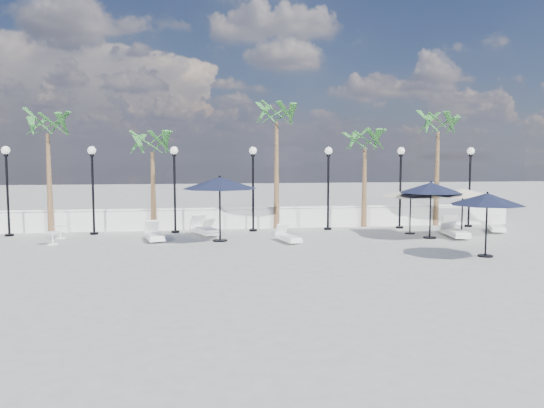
{
  "coord_description": "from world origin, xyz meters",
  "views": [
    {
      "loc": [
        -2.61,
        -17.34,
        3.38
      ],
      "look_at": [
        0.44,
        3.55,
        1.5
      ],
      "focal_mm": 35.0,
      "sensor_mm": 36.0,
      "label": 1
    }
  ],
  "objects": [
    {
      "name": "lounger_6",
      "position": [
        8.55,
        4.27,
        0.23
      ],
      "size": [
        1.02,
        1.9,
        0.68
      ],
      "rotation": [
        0.0,
        0.0,
        -0.25
      ],
      "color": "white",
      "rests_on": "ground"
    },
    {
      "name": "ground",
      "position": [
        0.0,
        0.0,
        0.0
      ],
      "size": [
        100.0,
        100.0,
        0.0
      ],
      "primitive_type": "plane",
      "color": "gray",
      "rests_on": "ground"
    },
    {
      "name": "parasol_navy_mid",
      "position": [
        7.06,
        3.35,
        2.1
      ],
      "size": [
        2.66,
        2.66,
        2.39
      ],
      "color": "black",
      "rests_on": "ground"
    },
    {
      "name": "lounger_5",
      "position": [
        8.19,
        3.35,
        0.26
      ],
      "size": [
        0.94,
        2.12,
        0.77
      ],
      "rotation": [
        0.0,
        0.0,
        -0.14
      ],
      "color": "white",
      "rests_on": "ground"
    },
    {
      "name": "lounger_2",
      "position": [
        -2.23,
        5.56,
        0.25
      ],
      "size": [
        1.34,
        2.11,
        0.75
      ],
      "rotation": [
        0.0,
        0.0,
        0.38
      ],
      "color": "white",
      "rests_on": "ground"
    },
    {
      "name": "side_table_2",
      "position": [
        1.27,
        5.42,
        0.26
      ],
      "size": [
        0.45,
        0.45,
        0.44
      ],
      "color": "white",
      "rests_on": "ground"
    },
    {
      "name": "side_table_0",
      "position": [
        -8.18,
        5.51,
        0.31
      ],
      "size": [
        0.52,
        0.52,
        0.51
      ],
      "color": "white",
      "rests_on": "ground"
    },
    {
      "name": "lamppost_3",
      "position": [
        0.0,
        6.5,
        2.49
      ],
      "size": [
        0.36,
        0.36,
        3.84
      ],
      "color": "black",
      "rests_on": "ground"
    },
    {
      "name": "parasol_cream_sq_b",
      "position": [
        6.75,
        4.67,
        1.93
      ],
      "size": [
        4.17,
        4.17,
        2.09
      ],
      "color": "black",
      "rests_on": "ground"
    },
    {
      "name": "lamppost_6",
      "position": [
        10.5,
        6.5,
        2.49
      ],
      "size": [
        0.36,
        0.36,
        3.84
      ],
      "color": "black",
      "rests_on": "ground"
    },
    {
      "name": "lamppost_2",
      "position": [
        -3.5,
        6.5,
        2.49
      ],
      "size": [
        0.36,
        0.36,
        3.84
      ],
      "color": "black",
      "rests_on": "ground"
    },
    {
      "name": "lounger_7",
      "position": [
        10.87,
        4.74,
        0.24
      ],
      "size": [
        1.29,
        1.97,
        0.71
      ],
      "rotation": [
        0.0,
        0.0,
        -0.41
      ],
      "color": "white",
      "rests_on": "ground"
    },
    {
      "name": "lounger_3",
      "position": [
        -4.26,
        4.31,
        0.23
      ],
      "size": [
        0.96,
        1.91,
        0.68
      ],
      "rotation": [
        0.0,
        0.0,
        0.22
      ],
      "color": "white",
      "rests_on": "ground"
    },
    {
      "name": "parasol_navy_right",
      "position": [
        7.14,
        -0.81,
        1.95
      ],
      "size": [
        2.48,
        2.48,
        2.22
      ],
      "color": "black",
      "rests_on": "ground"
    },
    {
      "name": "lounger_4",
      "position": [
        1.03,
        3.17,
        0.2
      ],
      "size": [
        0.92,
        1.7,
        0.61
      ],
      "rotation": [
        0.0,
        0.0,
        0.26
      ],
      "color": "white",
      "rests_on": "ground"
    },
    {
      "name": "palm_1",
      "position": [
        -4.5,
        7.3,
        3.75
      ],
      "size": [
        2.6,
        2.6,
        4.7
      ],
      "color": "brown",
      "rests_on": "ground"
    },
    {
      "name": "parasol_navy_left",
      "position": [
        -1.63,
        3.83,
        2.33
      ],
      "size": [
        2.99,
        2.99,
        2.64
      ],
      "color": "black",
      "rests_on": "ground"
    },
    {
      "name": "palm_3",
      "position": [
        5.5,
        7.3,
        3.95
      ],
      "size": [
        2.6,
        2.6,
        4.9
      ],
      "color": "brown",
      "rests_on": "ground"
    },
    {
      "name": "lamppost_4",
      "position": [
        3.5,
        6.5,
        2.49
      ],
      "size": [
        0.36,
        0.36,
        3.84
      ],
      "color": "black",
      "rests_on": "ground"
    },
    {
      "name": "parasol_cream_sq_a",
      "position": [
        8.49,
        3.38,
        2.05
      ],
      "size": [
        4.5,
        4.5,
        2.21
      ],
      "color": "black",
      "rests_on": "ground"
    },
    {
      "name": "palm_2",
      "position": [
        1.2,
        7.3,
        5.12
      ],
      "size": [
        2.6,
        2.6,
        6.1
      ],
      "color": "brown",
      "rests_on": "ground"
    },
    {
      "name": "side_table_1",
      "position": [
        -8.08,
        3.94,
        0.3
      ],
      "size": [
        0.51,
        0.51,
        0.5
      ],
      "color": "white",
      "rests_on": "ground"
    },
    {
      "name": "lamppost_5",
      "position": [
        7.0,
        6.5,
        2.49
      ],
      "size": [
        0.36,
        0.36,
        3.84
      ],
      "color": "black",
      "rests_on": "ground"
    },
    {
      "name": "palm_4",
      "position": [
        9.2,
        7.3,
        4.73
      ],
      "size": [
        2.6,
        2.6,
        5.7
      ],
      "color": "brown",
      "rests_on": "ground"
    },
    {
      "name": "palm_0",
      "position": [
        -9.0,
        7.3,
        4.53
      ],
      "size": [
        2.6,
        2.6,
        5.5
      ],
      "color": "brown",
      "rests_on": "ground"
    },
    {
      "name": "lamppost_0",
      "position": [
        -10.5,
        6.5,
        2.49
      ],
      "size": [
        0.36,
        0.36,
        3.84
      ],
      "color": "black",
      "rests_on": "ground"
    },
    {
      "name": "lamppost_1",
      "position": [
        -7.0,
        6.5,
        2.49
      ],
      "size": [
        0.36,
        0.36,
        3.84
      ],
      "color": "black",
      "rests_on": "ground"
    },
    {
      "name": "balustrade",
      "position": [
        0.0,
        7.5,
        0.47
      ],
      "size": [
        26.0,
        0.3,
        1.01
      ],
      "color": "silver",
      "rests_on": "ground"
    }
  ]
}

